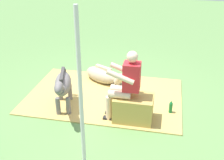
{
  "coord_description": "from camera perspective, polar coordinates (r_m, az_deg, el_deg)",
  "views": [
    {
      "loc": [
        -1.24,
        5.09,
        3.09
      ],
      "look_at": [
        -0.21,
        0.09,
        0.55
      ],
      "focal_mm": 45.45,
      "sensor_mm": 36.0,
      "label": 1
    }
  ],
  "objects": [
    {
      "name": "ground_plane",
      "position": [
        6.08,
        -1.75,
        -4.11
      ],
      "size": [
        24.0,
        24.0,
        0.0
      ],
      "primitive_type": "plane",
      "color": "#608C4C"
    },
    {
      "name": "pony_lying",
      "position": [
        6.72,
        -1.58,
        0.86
      ],
      "size": [
        1.3,
        0.87,
        0.42
      ],
      "color": "tan",
      "rests_on": "ground"
    },
    {
      "name": "pony_standing",
      "position": [
        5.59,
        -9.9,
        -1.09
      ],
      "size": [
        0.58,
        1.31,
        0.9
      ],
      "color": "slate",
      "rests_on": "ground"
    },
    {
      "name": "hay_bale",
      "position": [
        5.34,
        4.3,
        -5.71
      ],
      "size": [
        0.72,
        0.5,
        0.51
      ],
      "primitive_type": "cube",
      "color": "tan",
      "rests_on": "ground"
    },
    {
      "name": "soda_bottle",
      "position": [
        5.7,
        11.72,
        -5.38
      ],
      "size": [
        0.07,
        0.07,
        0.29
      ],
      "color": "#197233",
      "rests_on": "ground"
    },
    {
      "name": "tent_pole_left",
      "position": [
        3.87,
        -6.33,
        -2.84
      ],
      "size": [
        0.06,
        0.06,
        2.41
      ],
      "primitive_type": "cylinder",
      "color": "silver",
      "rests_on": "ground"
    },
    {
      "name": "person_seated",
      "position": [
        5.11,
        2.64,
        -0.57
      ],
      "size": [
        0.66,
        0.41,
        1.39
      ],
      "color": "beige",
      "rests_on": "ground"
    },
    {
      "name": "hay_patch",
      "position": [
        6.24,
        -1.52,
        -3.14
      ],
      "size": [
        3.32,
        2.22,
        0.02
      ],
      "primitive_type": "cube",
      "color": "tan",
      "rests_on": "ground"
    }
  ]
}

